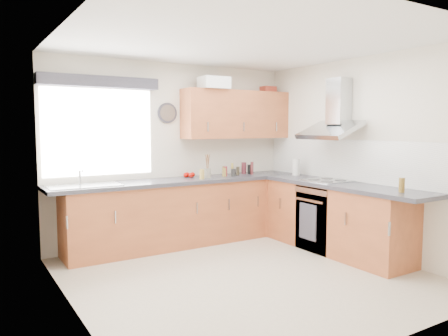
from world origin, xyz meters
TOP-DOWN VIEW (x-y plane):
  - ground_plane at (0.00, 0.00)m, footprint 3.60×3.60m
  - ceiling at (0.00, 0.00)m, footprint 3.60×3.60m
  - wall_back at (0.00, 1.80)m, footprint 3.60×0.02m
  - wall_front at (0.00, -1.80)m, footprint 3.60×0.02m
  - wall_left at (-1.80, 0.00)m, footprint 0.02×3.60m
  - wall_right at (1.80, 0.00)m, footprint 0.02×3.60m
  - window at (-1.05, 1.79)m, footprint 1.40×0.02m
  - window_blind at (-1.05, 1.70)m, footprint 1.50×0.18m
  - splashback at (1.79, 0.30)m, footprint 0.01×3.00m
  - base_cab_back at (-0.10, 1.51)m, footprint 3.00×0.58m
  - base_cab_corner at (1.50, 1.50)m, footprint 0.60×0.60m
  - base_cab_right at (1.51, 0.15)m, footprint 0.58×2.10m
  - worktop_back at (0.00, 1.50)m, footprint 3.60×0.62m
  - worktop_right at (1.50, 0.00)m, footprint 0.62×2.42m
  - sink at (-1.33, 1.50)m, footprint 0.84×0.46m
  - oven at (1.50, 0.30)m, footprint 0.56×0.58m
  - hob_plate at (1.50, 0.30)m, footprint 0.52×0.52m
  - extractor_hood at (1.60, 0.30)m, footprint 0.52×0.78m
  - upper_cabinets at (0.95, 1.62)m, footprint 1.70×0.35m
  - washing_machine at (-0.74, 1.52)m, footprint 0.57×0.55m
  - wall_clock at (-0.10, 1.76)m, footprint 0.28×0.04m
  - casserole at (0.50, 1.52)m, footprint 0.40×0.29m
  - storage_box at (1.60, 1.72)m, footprint 0.22×0.19m
  - utensil_pot at (0.33, 1.42)m, footprint 0.12×0.12m
  - kitchen_roll at (1.62, 1.05)m, footprint 0.14×0.14m
  - tomato_cluster at (0.17, 1.65)m, footprint 0.18×0.18m
  - jar_0 at (1.13, 1.47)m, footprint 0.04×0.04m
  - jar_1 at (1.08, 1.62)m, footprint 0.07×0.07m
  - jar_2 at (0.90, 1.52)m, footprint 0.05×0.05m
  - jar_3 at (0.71, 1.59)m, footprint 0.05×0.05m
  - jar_4 at (0.77, 1.42)m, footprint 0.07×0.07m
  - jar_5 at (0.21, 1.35)m, footprint 0.07×0.07m
  - jar_6 at (0.87, 1.62)m, footprint 0.04×0.04m
  - jar_7 at (0.65, 1.48)m, footprint 0.07×0.07m
  - jar_8 at (1.14, 1.55)m, footprint 0.07×0.07m
  - jar_9 at (0.66, 1.47)m, footprint 0.05×0.05m
  - bottle_0 at (1.47, -0.84)m, footprint 0.06×0.06m

SIDE VIEW (x-z plane):
  - ground_plane at x=0.00m, z-range 0.00..0.00m
  - washing_machine at x=-0.74m, z-range 0.00..0.81m
  - oven at x=1.50m, z-range 0.00..0.85m
  - base_cab_back at x=-0.10m, z-range 0.00..0.86m
  - base_cab_corner at x=1.50m, z-range 0.00..0.86m
  - base_cab_right at x=1.51m, z-range 0.00..0.86m
  - worktop_back at x=0.00m, z-range 0.86..0.91m
  - worktop_right at x=1.50m, z-range 0.86..0.91m
  - hob_plate at x=1.50m, z-range 0.91..0.92m
  - tomato_cluster at x=0.17m, z-range 0.91..0.98m
  - sink at x=-1.33m, z-range 0.90..1.00m
  - jar_4 at x=0.77m, z-range 0.91..1.02m
  - jar_2 at x=0.90m, z-range 0.91..1.03m
  - jar_7 at x=0.65m, z-range 0.91..1.04m
  - utensil_pot at x=0.33m, z-range 0.91..1.05m
  - jar_5 at x=0.21m, z-range 0.91..1.05m
  - jar_3 at x=0.71m, z-range 0.91..1.05m
  - jar_8 at x=1.14m, z-range 0.91..1.05m
  - jar_9 at x=0.66m, z-range 0.91..1.05m
  - bottle_0 at x=1.47m, z-range 0.91..1.07m
  - jar_6 at x=0.87m, z-range 0.91..1.08m
  - jar_1 at x=1.08m, z-range 0.91..1.08m
  - jar_0 at x=1.13m, z-range 0.91..1.10m
  - kitchen_roll at x=1.62m, z-range 0.91..1.15m
  - splashback at x=1.79m, z-range 0.91..1.45m
  - wall_back at x=0.00m, z-range 0.00..2.50m
  - wall_front at x=0.00m, z-range 0.00..2.50m
  - wall_left at x=-1.80m, z-range 0.00..2.50m
  - wall_right at x=1.80m, z-range 0.00..2.50m
  - window at x=-1.05m, z-range 1.00..2.10m
  - extractor_hood at x=1.60m, z-range 1.44..2.10m
  - upper_cabinets at x=0.95m, z-range 1.45..2.15m
  - wall_clock at x=-0.10m, z-range 1.67..1.95m
  - window_blind at x=-1.05m, z-range 2.11..2.25m
  - storage_box at x=1.60m, z-range 2.15..2.25m
  - casserole at x=0.50m, z-range 2.15..2.31m
  - ceiling at x=0.00m, z-range 2.49..2.51m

